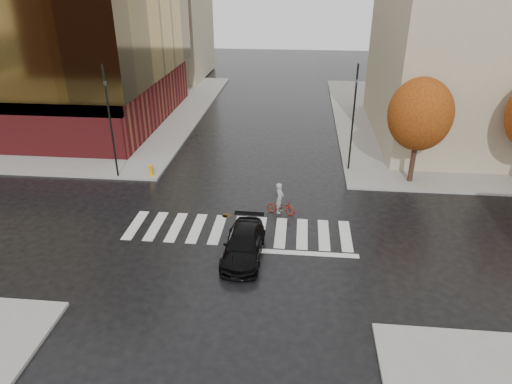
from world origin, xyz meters
TOP-DOWN VIEW (x-y plane):
  - ground at (0.00, 0.00)m, footprint 120.00×120.00m
  - sidewalk_nw at (-21.00, 21.00)m, footprint 30.00×30.00m
  - sidewalk_ne at (21.00, 21.00)m, footprint 30.00×30.00m
  - crosswalk at (0.00, 0.50)m, footprint 12.00×3.00m
  - office_glass at (-22.00, 17.99)m, footprint 27.00×19.00m
  - building_ne_tan at (17.00, 17.00)m, footprint 16.00×16.00m
  - tree_ne_a at (10.00, 7.40)m, footprint 3.80×3.80m
  - sedan at (0.57, -1.80)m, footprint 1.84×4.38m
  - cyclist at (2.08, 2.50)m, footprint 1.72×0.94m
  - traffic_light_nw at (-8.66, 6.30)m, footprint 0.22×0.20m
  - traffic_light_ne at (6.30, 9.00)m, footprint 0.18×0.20m
  - fire_hydrant at (-6.50, 6.50)m, footprint 0.29×0.29m
  - manhole at (-0.84, 2.00)m, footprint 0.69×0.69m

SIDE VIEW (x-z plane):
  - ground at x=0.00m, z-range 0.00..0.00m
  - crosswalk at x=0.00m, z-range 0.00..0.01m
  - manhole at x=-0.84m, z-range 0.00..0.01m
  - sidewalk_nw at x=-21.00m, z-range 0.00..0.15m
  - sidewalk_ne at x=21.00m, z-range 0.00..0.15m
  - fire_hydrant at x=-6.50m, z-range 0.19..1.01m
  - sedan at x=0.57m, z-range 0.00..1.26m
  - cyclist at x=2.08m, z-range -0.29..1.56m
  - traffic_light_ne at x=6.30m, z-range 0.59..7.50m
  - traffic_light_nw at x=-8.66m, z-range 0.62..7.70m
  - tree_ne_a at x=10.00m, z-range 1.20..7.71m
  - office_glass at x=-22.00m, z-range 0.28..16.28m
  - building_ne_tan at x=17.00m, z-range 0.15..18.15m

